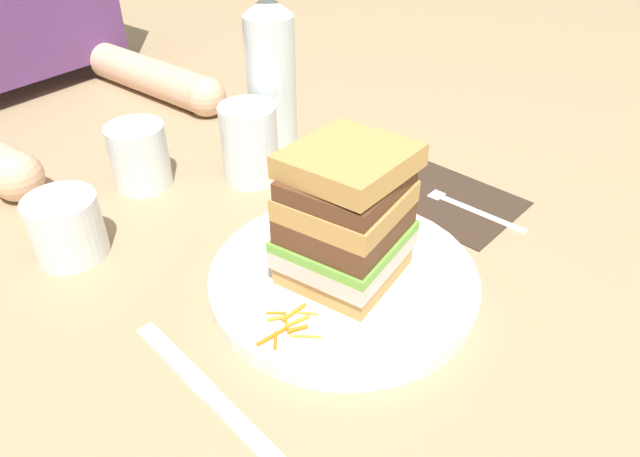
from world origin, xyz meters
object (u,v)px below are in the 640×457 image
Objects in this scene: napkin_dark at (442,197)px; water_bottle at (271,76)px; sandwich at (346,217)px; empty_tumbler_1 at (66,227)px; knife at (210,393)px; empty_tumbler_0 at (139,156)px; fork at (458,202)px; juice_glass at (250,146)px; main_plate at (343,279)px.

water_bottle is at bearing 99.18° from napkin_dark.
sandwich reaches higher than empty_tumbler_1.
knife is 2.67× the size of empty_tumbler_1.
water_bottle reaches higher than sandwich.
water_bottle is 3.34× the size of empty_tumbler_1.
napkin_dark is 0.38m from knife.
napkin_dark is 0.43m from empty_tumbler_1.
empty_tumbler_1 is (-0.14, -0.06, -0.01)m from empty_tumbler_0.
fork is 1.67× the size of juice_glass.
main_plate reaches higher than knife.
knife is at bearing 178.14° from main_plate.
napkin_dark is 0.71× the size of water_bottle.
knife is 0.35m from juice_glass.
water_bottle reaches higher than empty_tumbler_1.
knife is at bearing 178.22° from sandwich.
water_bottle is at bearing -23.67° from empty_tumbler_0.
fork is 0.67× the size of water_bottle.
sandwich reaches higher than main_plate.
empty_tumbler_1 is (-0.34, 0.28, 0.03)m from fork.
empty_tumbler_1 is at bearing 81.64° from knife.
sandwich is at bearing -124.43° from water_bottle.
main_plate is 0.21m from fork.
napkin_dark is (0.21, 0.00, -0.01)m from main_plate.
water_bottle reaches higher than empty_tumbler_0.
sandwich is 0.68× the size of knife.
water_bottle is 0.32m from empty_tumbler_1.
water_bottle is at bearing 18.18° from juice_glass.
fork is at bearing -6.00° from main_plate.
juice_glass is 0.24m from empty_tumbler_1.
empty_tumbler_0 is at bearing 90.06° from main_plate.
napkin_dark is at bearing -63.56° from juice_glass.
water_bottle reaches higher than fork.
napkin_dark is 1.79× the size of juice_glass.
empty_tumbler_1 is (0.04, 0.25, 0.03)m from knife.
main_plate is 1.50× the size of napkin_dark.
juice_glass reaches higher than empty_tumbler_1.
water_bottle is (0.17, 0.24, 0.10)m from main_plate.
empty_tumbler_0 is (-0.00, 0.32, 0.03)m from main_plate.
empty_tumbler_0 is 0.15m from empty_tumbler_1.
fork is at bearing -58.69° from empty_tumbler_0.
empty_tumbler_1 is at bearing 118.20° from main_plate.
knife is 2.01× the size of juice_glass.
napkin_dark is 0.25m from juice_glass.
juice_glass is (-0.11, 0.22, 0.04)m from napkin_dark.
juice_glass reaches higher than napkin_dark.
napkin_dark is at bearing 0.19° from main_plate.
juice_glass is at bearing -161.82° from water_bottle.
main_plate is at bearing -164.50° from sandwich.
fork is at bearing -39.18° from empty_tumbler_1.
fork is at bearing -65.91° from juice_glass.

